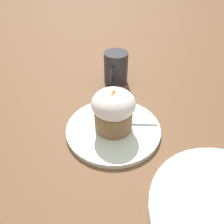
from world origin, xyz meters
The scene contains 5 objects.
ground_plane centered at (0.00, 0.00, 0.00)m, with size 4.00×4.00×0.00m, color brown.
dessert_plate centered at (0.00, 0.00, 0.01)m, with size 0.24×0.24×0.01m.
carrot_cake centered at (0.00, 0.00, 0.07)m, with size 0.10×0.10×0.11m.
spoon centered at (-0.02, 0.02, 0.01)m, with size 0.05×0.12×0.01m.
coffee_cup centered at (-0.23, -0.05, 0.05)m, with size 0.11×0.08×0.10m.
Camera 1 is at (0.38, 0.10, 0.39)m, focal length 35.00 mm.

